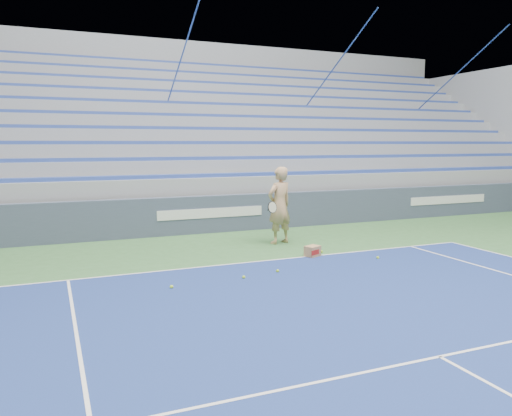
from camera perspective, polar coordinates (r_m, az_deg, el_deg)
The scene contains 10 objects.
sponsor_barrier at distance 14.85m, azimuth -5.30°, elevation -0.69°, with size 30.00×0.32×1.10m.
bleachers at distance 20.23m, azimuth -10.25°, elevation 6.51°, with size 31.00×9.15×7.30m.
tennis_player at distance 13.10m, azimuth 2.70°, elevation 0.30°, with size 1.03×0.95×2.03m.
ball_box at distance 11.76m, azimuth 6.48°, elevation -4.94°, with size 0.42×0.38×0.26m.
tennis_ball_0 at distance 9.34m, azimuth -9.64°, elevation -8.88°, with size 0.07×0.07×0.07m, color #AFE22E.
tennis_ball_1 at distance 11.81m, azimuth 13.75°, elevation -5.53°, with size 0.07×0.07×0.07m, color #AFE22E.
tennis_ball_2 at distance 12.22m, azimuth 7.49°, elevation -4.95°, with size 0.07×0.07×0.07m, color #AFE22E.
tennis_ball_3 at distance 10.32m, azimuth 2.48°, elevation -7.20°, with size 0.07×0.07×0.07m, color #AFE22E.
tennis_ball_4 at distance 12.52m, azimuth 6.15°, elevation -4.62°, with size 0.07×0.07×0.07m, color #AFE22E.
tennis_ball_5 at distance 9.84m, azimuth -1.41°, elevation -7.92°, with size 0.07×0.07×0.07m, color #AFE22E.
Camera 1 is at (-4.37, 1.85, 2.64)m, focal length 35.00 mm.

